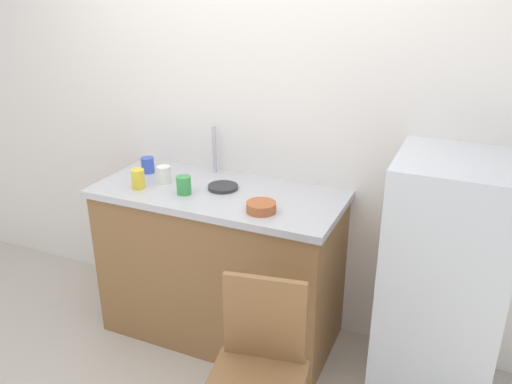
# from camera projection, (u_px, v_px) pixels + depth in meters

# --- Properties ---
(back_wall) EXTENTS (4.80, 0.10, 2.46)m
(back_wall) POSITION_uv_depth(u_px,v_px,m) (256.00, 126.00, 3.06)
(back_wall) COLOR white
(back_wall) RESTS_ON ground_plane
(cabinet_base) EXTENTS (1.36, 0.60, 0.90)m
(cabinet_base) POSITION_uv_depth(u_px,v_px,m) (221.00, 267.00, 3.09)
(cabinet_base) COLOR olive
(cabinet_base) RESTS_ON ground_plane
(countertop) EXTENTS (1.40, 0.64, 0.04)m
(countertop) POSITION_uv_depth(u_px,v_px,m) (219.00, 194.00, 2.91)
(countertop) COLOR #B7B7BC
(countertop) RESTS_ON cabinet_base
(faucet) EXTENTS (0.02, 0.02, 0.29)m
(faucet) POSITION_uv_depth(u_px,v_px,m) (214.00, 149.00, 3.11)
(faucet) COLOR #B7B7BC
(faucet) RESTS_ON countertop
(refrigerator) EXTENTS (0.56, 0.57, 1.29)m
(refrigerator) POSITION_uv_depth(u_px,v_px,m) (442.00, 283.00, 2.57)
(refrigerator) COLOR silver
(refrigerator) RESTS_ON ground_plane
(chair) EXTENTS (0.46, 0.46, 0.89)m
(chair) POSITION_uv_depth(u_px,v_px,m) (258.00, 373.00, 2.19)
(chair) COLOR olive
(chair) RESTS_ON ground_plane
(terracotta_bowl) EXTENTS (0.15, 0.15, 0.05)m
(terracotta_bowl) POSITION_uv_depth(u_px,v_px,m) (261.00, 207.00, 2.63)
(terracotta_bowl) COLOR #B25B33
(terracotta_bowl) RESTS_ON countertop
(hotplate) EXTENTS (0.17, 0.17, 0.02)m
(hotplate) POSITION_uv_depth(u_px,v_px,m) (223.00, 187.00, 2.92)
(hotplate) COLOR #2D2D2D
(hotplate) RESTS_ON countertop
(cup_green) EXTENTS (0.08, 0.08, 0.10)m
(cup_green) POSITION_uv_depth(u_px,v_px,m) (184.00, 185.00, 2.84)
(cup_green) COLOR green
(cup_green) RESTS_ON countertop
(cup_blue) EXTENTS (0.08, 0.08, 0.09)m
(cup_blue) POSITION_uv_depth(u_px,v_px,m) (148.00, 165.00, 3.15)
(cup_blue) COLOR blue
(cup_blue) RESTS_ON countertop
(cup_yellow) EXTENTS (0.07, 0.07, 0.11)m
(cup_yellow) POSITION_uv_depth(u_px,v_px,m) (138.00, 179.00, 2.91)
(cup_yellow) COLOR yellow
(cup_yellow) RESTS_ON countertop
(cup_white) EXTENTS (0.08, 0.08, 0.10)m
(cup_white) POSITION_uv_depth(u_px,v_px,m) (164.00, 175.00, 2.98)
(cup_white) COLOR white
(cup_white) RESTS_ON countertop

